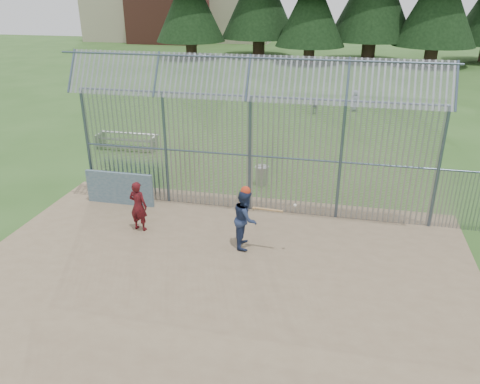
% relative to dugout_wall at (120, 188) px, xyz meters
% --- Properties ---
extents(ground, '(120.00, 120.00, 0.00)m').
position_rel_dugout_wall_xyz_m(ground, '(4.60, -2.90, -0.62)').
color(ground, '#2D511E').
rests_on(ground, ground).
extents(dirt_infield, '(14.00, 10.00, 0.02)m').
position_rel_dugout_wall_xyz_m(dirt_infield, '(4.60, -3.40, -0.61)').
color(dirt_infield, '#756047').
rests_on(dirt_infield, ground).
extents(dugout_wall, '(2.50, 0.12, 1.20)m').
position_rel_dugout_wall_xyz_m(dugout_wall, '(0.00, 0.00, 0.00)').
color(dugout_wall, '#38566B').
rests_on(dugout_wall, dirt_infield).
extents(batter, '(0.80, 0.97, 1.81)m').
position_rel_dugout_wall_xyz_m(batter, '(5.00, -1.94, 0.31)').
color(batter, navy).
rests_on(batter, dirt_infield).
extents(onlooker, '(0.65, 0.48, 1.65)m').
position_rel_dugout_wall_xyz_m(onlooker, '(1.47, -1.67, 0.23)').
color(onlooker, maroon).
rests_on(onlooker, dirt_infield).
extents(bg_kid_standing, '(0.75, 0.59, 1.34)m').
position_rel_dugout_wall_xyz_m(bg_kid_standing, '(8.20, 15.97, 0.05)').
color(bg_kid_standing, gray).
rests_on(bg_kid_standing, ground).
extents(bg_kid_seated, '(0.61, 0.27, 1.02)m').
position_rel_dugout_wall_xyz_m(bg_kid_seated, '(5.84, 14.78, -0.11)').
color(bg_kid_seated, slate).
rests_on(bg_kid_seated, ground).
extents(batting_gear, '(1.65, 0.36, 0.64)m').
position_rel_dugout_wall_xyz_m(batting_gear, '(5.13, -1.96, 1.12)').
color(batting_gear, red).
rests_on(batting_gear, ground).
extents(trash_can, '(0.56, 0.56, 0.82)m').
position_rel_dugout_wall_xyz_m(trash_can, '(4.62, 2.95, -0.24)').
color(trash_can, '#93969B').
rests_on(trash_can, ground).
extents(bleacher, '(3.00, 0.95, 0.72)m').
position_rel_dugout_wall_xyz_m(bleacher, '(-2.51, 5.87, -0.21)').
color(bleacher, slate).
rests_on(bleacher, ground).
extents(backstop_fence, '(20.09, 0.81, 5.30)m').
position_rel_dugout_wall_xyz_m(backstop_fence, '(6.41, 0.53, 1.74)').
color(backstop_fence, '#47566B').
rests_on(backstop_fence, ground).
extents(distant_buildings, '(26.50, 10.50, 8.00)m').
position_rel_dugout_wall_xyz_m(distant_buildings, '(-18.58, 53.59, 2.98)').
color(distant_buildings, brown).
rests_on(distant_buildings, ground).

